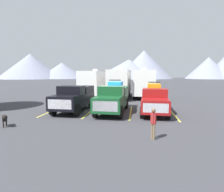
# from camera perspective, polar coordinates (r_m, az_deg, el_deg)

# --- Properties ---
(ground_plane) EXTENTS (240.00, 240.00, 0.00)m
(ground_plane) POSITION_cam_1_polar(r_m,az_deg,el_deg) (16.44, -0.16, -4.31)
(ground_plane) COLOR #38383D
(pickup_truck_a) EXTENTS (2.42, 5.50, 2.16)m
(pickup_truck_a) POSITION_cam_1_polar(r_m,az_deg,el_deg) (16.43, -11.14, -0.34)
(pickup_truck_a) COLOR black
(pickup_truck_a) RESTS_ON ground
(pickup_truck_b) EXTENTS (2.37, 5.88, 2.62)m
(pickup_truck_b) POSITION_cam_1_polar(r_m,az_deg,el_deg) (15.64, 0.32, -0.38)
(pickup_truck_b) COLOR #144723
(pickup_truck_b) RESTS_ON ground
(pickup_truck_c) EXTENTS (2.29, 5.46, 2.46)m
(pickup_truck_c) POSITION_cam_1_polar(r_m,az_deg,el_deg) (15.65, 12.44, -0.88)
(pickup_truck_c) COLOR maroon
(pickup_truck_c) RESTS_ON ground
(lot_stripe_a) EXTENTS (0.12, 5.50, 0.01)m
(lot_stripe_a) POSITION_cam_1_polar(r_m,az_deg,el_deg) (17.21, -17.18, -4.10)
(lot_stripe_a) COLOR gold
(lot_stripe_a) RESTS_ON ground
(lot_stripe_b) EXTENTS (0.12, 5.50, 0.01)m
(lot_stripe_b) POSITION_cam_1_polar(r_m,az_deg,el_deg) (16.13, -6.34, -4.55)
(lot_stripe_b) COLOR gold
(lot_stripe_b) RESTS_ON ground
(lot_stripe_c) EXTENTS (0.12, 5.50, 0.01)m
(lot_stripe_c) POSITION_cam_1_polar(r_m,az_deg,el_deg) (15.70, 5.58, -4.87)
(lot_stripe_c) COLOR gold
(lot_stripe_c) RESTS_ON ground
(lot_stripe_d) EXTENTS (0.12, 5.50, 0.01)m
(lot_stripe_d) POSITION_cam_1_polar(r_m,az_deg,el_deg) (15.96, 17.64, -4.97)
(lot_stripe_d) COLOR gold
(lot_stripe_d) RESTS_ON ground
(camper_trailer_a) EXTENTS (2.63, 8.42, 3.74)m
(camper_trailer_a) POSITION_cam_1_polar(r_m,az_deg,el_deg) (26.00, -5.45, 4.16)
(camper_trailer_a) COLOR white
(camper_trailer_a) RESTS_ON ground
(camper_trailer_b) EXTENTS (2.63, 9.03, 3.87)m
(camper_trailer_b) POSITION_cam_1_polar(r_m,az_deg,el_deg) (24.85, 2.45, 4.21)
(camper_trailer_b) COLOR white
(camper_trailer_b) RESTS_ON ground
(camper_trailer_c) EXTENTS (2.75, 7.67, 3.85)m
(camper_trailer_c) POSITION_cam_1_polar(r_m,az_deg,el_deg) (24.88, 9.46, 4.10)
(camper_trailer_c) COLOR white
(camper_trailer_c) RESTS_ON ground
(person_a) EXTENTS (0.26, 0.30, 1.52)m
(person_a) POSITION_cam_1_polar(r_m,az_deg,el_deg) (9.44, 12.21, -7.47)
(person_a) COLOR #726047
(person_a) RESTS_ON ground
(dog) EXTENTS (0.69, 0.80, 0.77)m
(dog) POSITION_cam_1_polar(r_m,az_deg,el_deg) (13.02, -29.39, -5.83)
(dog) COLOR black
(dog) RESTS_ON ground
(mountain_ridge) EXTENTS (143.52, 45.58, 17.29)m
(mountain_ridge) POSITION_cam_1_polar(r_m,az_deg,el_deg) (110.74, 4.70, 8.76)
(mountain_ridge) COLOR gray
(mountain_ridge) RESTS_ON ground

